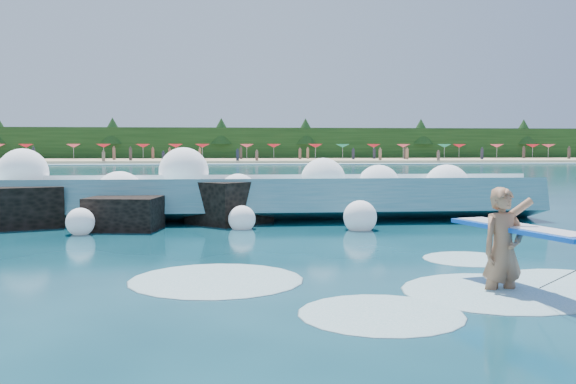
# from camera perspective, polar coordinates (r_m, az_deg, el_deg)

# --- Properties ---
(ground) EXTENTS (200.00, 200.00, 0.00)m
(ground) POSITION_cam_1_polar(r_m,az_deg,el_deg) (11.06, -6.79, -7.00)
(ground) COLOR #072E3A
(ground) RESTS_ON ground
(beach) EXTENTS (140.00, 20.00, 0.40)m
(beach) POSITION_cam_1_polar(r_m,az_deg,el_deg) (88.87, -5.76, 2.79)
(beach) COLOR tan
(beach) RESTS_ON ground
(wet_band) EXTENTS (140.00, 5.00, 0.08)m
(wet_band) POSITION_cam_1_polar(r_m,az_deg,el_deg) (77.88, -5.78, 2.50)
(wet_band) COLOR silver
(wet_band) RESTS_ON ground
(treeline) EXTENTS (140.00, 4.00, 5.00)m
(treeline) POSITION_cam_1_polar(r_m,az_deg,el_deg) (98.85, -5.75, 4.25)
(treeline) COLOR black
(treeline) RESTS_ON ground
(breaking_wave) EXTENTS (18.69, 2.88, 1.61)m
(breaking_wave) POSITION_cam_1_polar(r_m,az_deg,el_deg) (18.73, -6.44, -0.73)
(breaking_wave) COLOR teal
(breaking_wave) RESTS_ON ground
(rock_cluster) EXTENTS (8.37, 3.27, 1.37)m
(rock_cluster) POSITION_cam_1_polar(r_m,az_deg,el_deg) (17.72, -15.19, -1.53)
(rock_cluster) COLOR black
(rock_cluster) RESTS_ON ground
(surfer_with_board) EXTENTS (1.28, 3.00, 1.85)m
(surfer_with_board) POSITION_cam_1_polar(r_m,az_deg,el_deg) (9.78, 18.89, -4.59)
(surfer_with_board) COLOR #A26D4B
(surfer_with_board) RESTS_ON ground
(wave_spray) EXTENTS (15.03, 4.49, 2.20)m
(wave_spray) POSITION_cam_1_polar(r_m,az_deg,el_deg) (18.59, -6.97, 0.56)
(wave_spray) COLOR white
(wave_spray) RESTS_ON ground
(surf_foam) EXTENTS (8.97, 5.67, 0.14)m
(surf_foam) POSITION_cam_1_polar(r_m,az_deg,el_deg) (9.96, 10.50, -8.28)
(surf_foam) COLOR silver
(surf_foam) RESTS_ON ground
(beach_umbrellas) EXTENTS (111.60, 6.73, 0.50)m
(beach_umbrellas) POSITION_cam_1_polar(r_m,az_deg,el_deg) (91.17, -5.60, 4.11)
(beach_umbrellas) COLOR red
(beach_umbrellas) RESTS_ON ground
(beachgoers) EXTENTS (105.76, 11.94, 1.93)m
(beachgoers) POSITION_cam_1_polar(r_m,az_deg,el_deg) (86.44, -4.60, 3.36)
(beachgoers) COLOR #3F332D
(beachgoers) RESTS_ON ground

